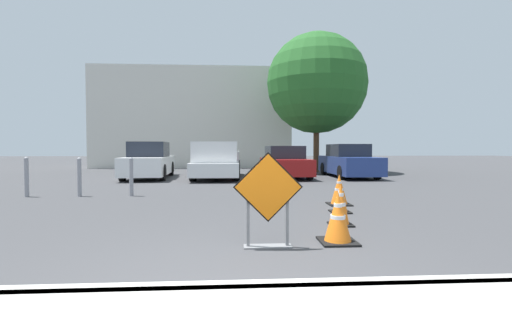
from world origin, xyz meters
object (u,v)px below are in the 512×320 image
pickup_truck (217,162)px  bollard_second (79,176)px  traffic_cone_fourth (339,190)px  bollard_third (27,176)px  parked_car_second (285,163)px  bollard_nearest (131,176)px  traffic_cone_third (340,199)px  traffic_cone_second (341,205)px  traffic_cone_nearest (338,218)px  road_closed_sign (268,197)px  parked_car_third (348,162)px  parked_car_nearest (149,162)px

pickup_truck → bollard_second: bearing=57.7°
traffic_cone_fourth → bollard_third: bollard_third is taller
pickup_truck → parked_car_second: (3.06, 0.25, -0.05)m
parked_car_second → bollard_nearest: parked_car_second is taller
traffic_cone_third → bollard_second: bollard_second is taller
traffic_cone_second → bollard_third: bollard_third is taller
traffic_cone_nearest → pickup_truck: pickup_truck is taller
bollard_second → road_closed_sign: bearing=-47.7°
parked_car_second → bollard_nearest: (-5.16, -5.68, -0.10)m
traffic_cone_fourth → pickup_truck: bearing=114.3°
traffic_cone_second → traffic_cone_fourth: 2.21m
traffic_cone_fourth → parked_car_second: parked_car_second is taller
traffic_cone_third → bollard_third: bearing=160.6°
parked_car_third → parked_car_second: bearing=6.8°
parked_car_nearest → bollard_nearest: 5.95m
parked_car_third → bollard_second: (-9.63, -6.05, -0.13)m
parked_car_nearest → road_closed_sign: bearing=107.7°
traffic_cone_fourth → parked_car_nearest: size_ratio=0.16×
parked_car_nearest → parked_car_second: parked_car_nearest is taller
pickup_truck → bollard_nearest: (-2.09, -5.43, -0.15)m
traffic_cone_second → parked_car_nearest: bearing=120.2°
road_closed_sign → parked_car_nearest: (-4.31, 11.10, 0.05)m
parked_car_nearest → pickup_truck: parked_car_nearest is taller
traffic_cone_nearest → traffic_cone_fourth: traffic_cone_fourth is taller
parked_car_second → traffic_cone_second: bearing=84.5°
traffic_cone_nearest → pickup_truck: size_ratio=0.14×
pickup_truck → parked_car_second: pickup_truck is taller
traffic_cone_fourth → road_closed_sign: bearing=-120.7°
traffic_cone_second → parked_car_second: size_ratio=0.18×
pickup_truck → parked_car_nearest: bearing=-7.6°
traffic_cone_third → pickup_truck: bearing=110.0°
parked_car_third → parked_car_nearest: bearing=1.1°
parked_car_third → bollard_nearest: size_ratio=4.25×
bollard_third → parked_car_third: bearing=28.7°
bollard_second → traffic_cone_nearest: bearing=-40.9°
traffic_cone_nearest → parked_car_third: bearing=70.8°
traffic_cone_nearest → bollard_second: bollard_second is taller
parked_car_third → traffic_cone_second: bearing=70.7°
road_closed_sign → bollard_second: (-4.76, 5.23, -0.12)m
bollard_second → bollard_nearest: bearing=0.0°
pickup_truck → bollard_nearest: size_ratio=4.66×
traffic_cone_second → traffic_cone_fourth: bearing=73.6°
parked_car_second → bollard_second: bearing=37.9°
traffic_cone_third → pickup_truck: 8.76m
traffic_cone_fourth → bollard_third: bearing=167.4°
traffic_cone_fourth → parked_car_nearest: bearing=129.4°
traffic_cone_nearest → bollard_third: bollard_third is taller
bollard_second → traffic_cone_third: bearing=-23.2°
pickup_truck → traffic_cone_third: bearing=110.6°
traffic_cone_third → traffic_cone_fourth: size_ratio=0.82×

